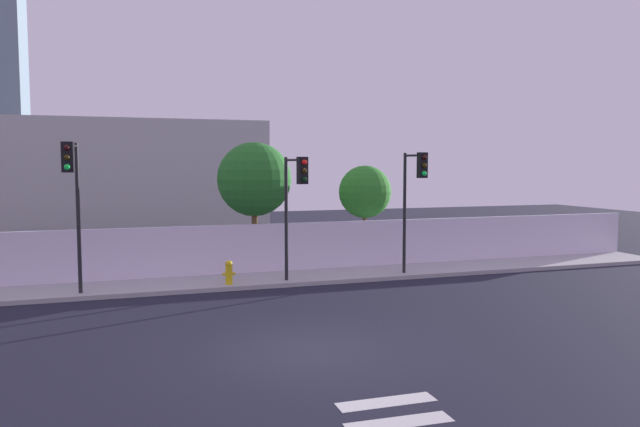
{
  "coord_description": "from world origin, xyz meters",
  "views": [
    {
      "loc": [
        -3.94,
        -12.77,
        4.17
      ],
      "look_at": [
        2.51,
        6.5,
        2.54
      ],
      "focal_mm": 34.28,
      "sensor_mm": 36.0,
      "label": 1
    }
  ],
  "objects_px": {
    "traffic_light_right": "(73,185)",
    "roadside_tree_midleft": "(254,180)",
    "traffic_light_left": "(414,186)",
    "fire_hydrant": "(229,271)",
    "traffic_light_center": "(295,191)",
    "roadside_tree_midright": "(365,192)"
  },
  "relations": [
    {
      "from": "fire_hydrant",
      "to": "roadside_tree_midright",
      "type": "distance_m",
      "value": 7.57
    },
    {
      "from": "traffic_light_left",
      "to": "traffic_light_right",
      "type": "height_order",
      "value": "traffic_light_right"
    },
    {
      "from": "traffic_light_center",
      "to": "fire_hydrant",
      "type": "height_order",
      "value": "traffic_light_center"
    },
    {
      "from": "fire_hydrant",
      "to": "roadside_tree_midright",
      "type": "height_order",
      "value": "roadside_tree_midright"
    },
    {
      "from": "traffic_light_center",
      "to": "roadside_tree_midleft",
      "type": "relative_size",
      "value": 0.85
    },
    {
      "from": "traffic_light_right",
      "to": "roadside_tree_midright",
      "type": "xyz_separation_m",
      "value": [
        11.11,
        3.79,
        -0.54
      ]
    },
    {
      "from": "traffic_light_right",
      "to": "roadside_tree_midleft",
      "type": "relative_size",
      "value": 0.93
    },
    {
      "from": "traffic_light_left",
      "to": "fire_hydrant",
      "type": "height_order",
      "value": "traffic_light_left"
    },
    {
      "from": "traffic_light_left",
      "to": "traffic_light_center",
      "type": "xyz_separation_m",
      "value": [
        -4.46,
        -0.0,
        -0.12
      ]
    },
    {
      "from": "traffic_light_right",
      "to": "roadside_tree_midleft",
      "type": "height_order",
      "value": "roadside_tree_midleft"
    },
    {
      "from": "traffic_light_left",
      "to": "traffic_light_center",
      "type": "relative_size",
      "value": 1.04
    },
    {
      "from": "traffic_light_center",
      "to": "roadside_tree_midright",
      "type": "relative_size",
      "value": 1.03
    },
    {
      "from": "traffic_light_center",
      "to": "fire_hydrant",
      "type": "bearing_deg",
      "value": 166.88
    },
    {
      "from": "roadside_tree_midleft",
      "to": "roadside_tree_midright",
      "type": "height_order",
      "value": "roadside_tree_midleft"
    },
    {
      "from": "traffic_light_center",
      "to": "roadside_tree_midright",
      "type": "bearing_deg",
      "value": 42.88
    },
    {
      "from": "traffic_light_right",
      "to": "roadside_tree_midleft",
      "type": "distance_m",
      "value": 7.43
    },
    {
      "from": "traffic_light_center",
      "to": "roadside_tree_midright",
      "type": "height_order",
      "value": "traffic_light_center"
    },
    {
      "from": "traffic_light_center",
      "to": "traffic_light_right",
      "type": "xyz_separation_m",
      "value": [
        -6.96,
        0.07,
        0.28
      ]
    },
    {
      "from": "traffic_light_center",
      "to": "traffic_light_left",
      "type": "bearing_deg",
      "value": 0.04
    },
    {
      "from": "traffic_light_left",
      "to": "fire_hydrant",
      "type": "distance_m",
      "value": 7.23
    },
    {
      "from": "traffic_light_right",
      "to": "fire_hydrant",
      "type": "height_order",
      "value": "traffic_light_right"
    },
    {
      "from": "traffic_light_left",
      "to": "roadside_tree_midright",
      "type": "bearing_deg",
      "value": 94.53
    }
  ]
}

